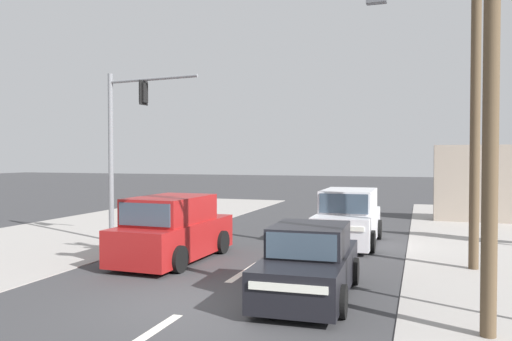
{
  "coord_description": "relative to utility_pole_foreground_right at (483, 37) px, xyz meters",
  "views": [
    {
      "loc": [
        4.4,
        -9.33,
        3.04
      ],
      "look_at": [
        -0.01,
        4.0,
        2.66
      ],
      "focal_mm": 35.0,
      "sensor_mm": 36.0,
      "label": 1
    }
  ],
  "objects": [
    {
      "name": "ground_plane",
      "position": [
        -5.36,
        0.25,
        -5.03
      ],
      "size": [
        140.0,
        140.0,
        0.0
      ],
      "primitive_type": "plane",
      "color": "#3A3A3D"
    },
    {
      "name": "sedan_crossing_left",
      "position": [
        -3.25,
        1.53,
        -4.33
      ],
      "size": [
        1.99,
        4.29,
        1.56
      ],
      "color": "black",
      "rests_on": "ground"
    },
    {
      "name": "suv_oncoming_mid",
      "position": [
        -3.34,
        8.42,
        -4.15
      ],
      "size": [
        2.07,
        4.54,
        1.9
      ],
      "color": "silver",
      "rests_on": "ground"
    },
    {
      "name": "utility_pole_foreground_right",
      "position": [
        0.0,
        0.0,
        0.0
      ],
      "size": [
        3.78,
        0.53,
        9.34
      ],
      "color": "brown",
      "rests_on": "ground"
    },
    {
      "name": "suv_kerbside_parked",
      "position": [
        -7.84,
        3.97,
        -4.15
      ],
      "size": [
        2.16,
        4.59,
        1.9
      ],
      "color": "maroon",
      "rests_on": "ground"
    },
    {
      "name": "lane_dash_near",
      "position": [
        -5.36,
        -1.75,
        -5.03
      ],
      "size": [
        0.2,
        2.4,
        0.01
      ],
      "primitive_type": "cube",
      "color": "silver",
      "rests_on": "ground"
    },
    {
      "name": "lane_dash_far",
      "position": [
        -5.36,
        8.25,
        -5.03
      ],
      "size": [
        0.2,
        2.4,
        0.01
      ],
      "primitive_type": "cube",
      "color": "silver",
      "rests_on": "ground"
    },
    {
      "name": "kerb_left_verge",
      "position": [
        -13.86,
        4.25,
        -5.02
      ],
      "size": [
        8.0,
        40.0,
        0.02
      ],
      "primitive_type": "cube",
      "color": "#A39E99",
      "rests_on": "ground"
    },
    {
      "name": "lane_dash_mid",
      "position": [
        -5.36,
        3.25,
        -5.03
      ],
      "size": [
        0.2,
        2.4,
        0.01
      ],
      "primitive_type": "cube",
      "color": "silver",
      "rests_on": "ground"
    },
    {
      "name": "utility_pole_midground_right",
      "position": [
        0.29,
        5.43,
        0.57
      ],
      "size": [
        3.78,
        0.29,
        10.46
      ],
      "color": "brown",
      "rests_on": "ground"
    },
    {
      "name": "traffic_signal_mast",
      "position": [
        -10.96,
        6.17,
        -1.2
      ],
      "size": [
        3.68,
        0.52,
        6.0
      ],
      "color": "slate",
      "rests_on": "ground"
    }
  ]
}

